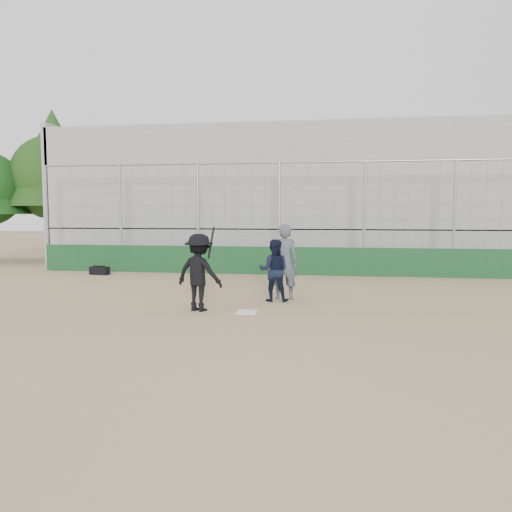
# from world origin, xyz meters

# --- Properties ---
(ground) EXTENTS (90.00, 90.00, 0.00)m
(ground) POSITION_xyz_m (0.00, 0.00, 0.00)
(ground) COLOR olive
(ground) RESTS_ON ground
(home_plate) EXTENTS (0.44, 0.44, 0.02)m
(home_plate) POSITION_xyz_m (0.00, 0.00, 0.01)
(home_plate) COLOR white
(home_plate) RESTS_ON ground
(backstop) EXTENTS (18.10, 0.25, 4.04)m
(backstop) POSITION_xyz_m (0.00, 7.00, 0.96)
(backstop) COLOR #12391B
(backstop) RESTS_ON ground
(bleachers) EXTENTS (20.25, 6.70, 6.98)m
(bleachers) POSITION_xyz_m (0.00, 11.95, 2.92)
(bleachers) COLOR gray
(bleachers) RESTS_ON ground
(tree_left) EXTENTS (4.48, 4.48, 7.00)m
(tree_left) POSITION_xyz_m (-11.00, 11.00, 4.39)
(tree_left) COLOR #372514
(tree_left) RESTS_ON ground
(batter_at_plate) EXTENTS (1.28, 0.97, 1.91)m
(batter_at_plate) POSITION_xyz_m (-1.10, 0.06, 0.88)
(batter_at_plate) COLOR black
(batter_at_plate) RESTS_ON ground
(catcher_crouched) EXTENTS (0.77, 0.60, 1.07)m
(catcher_crouched) POSITION_xyz_m (0.44, 1.49, 0.53)
(catcher_crouched) COLOR black
(catcher_crouched) RESTS_ON ground
(umpire) EXTENTS (0.74, 0.51, 1.75)m
(umpire) POSITION_xyz_m (0.66, 1.88, 0.88)
(umpire) COLOR #464D58
(umpire) RESTS_ON ground
(equipment_bag) EXTENTS (0.71, 0.38, 0.33)m
(equipment_bag) POSITION_xyz_m (-6.38, 5.93, 0.15)
(equipment_bag) COLOR black
(equipment_bag) RESTS_ON ground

